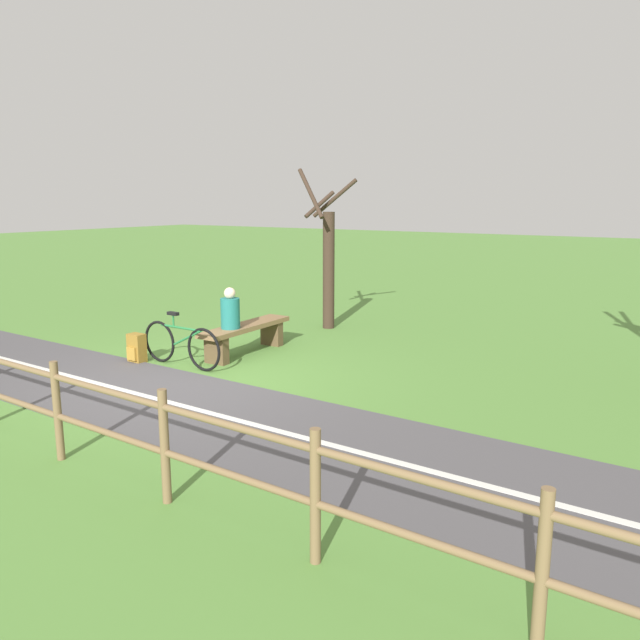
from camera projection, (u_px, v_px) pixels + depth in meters
name	position (u px, v px, depth m)	size (l,w,h in m)	color
ground_plane	(183.00, 381.00, 8.97)	(80.00, 80.00, 0.00)	#548438
paved_path	(408.00, 466.00, 6.09)	(2.32, 36.00, 0.02)	#4C494C
path_centre_line	(408.00, 465.00, 6.08)	(0.10, 32.00, 0.00)	silver
bench	(246.00, 333.00, 10.47)	(2.01, 0.48, 0.51)	brown
person_seated	(230.00, 311.00, 10.06)	(0.32, 0.32, 0.68)	#1E6B66
bicycle	(181.00, 344.00, 9.67)	(0.09, 1.66, 0.86)	black
backpack	(137.00, 348.00, 9.94)	(0.23, 0.27, 0.47)	olive
fence_roadside	(233.00, 458.00, 4.82)	(0.59, 14.32, 1.03)	brown
tree_near_bench	(328.00, 261.00, 12.39)	(1.20, 0.94, 3.19)	#38281E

